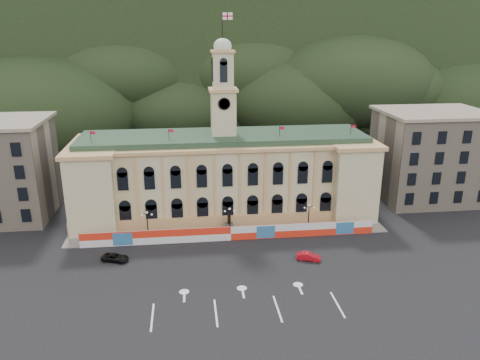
{
  "coord_description": "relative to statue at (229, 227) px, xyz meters",
  "views": [
    {
      "loc": [
        -6.94,
        -57.24,
        34.72
      ],
      "look_at": [
        1.92,
        18.0,
        9.77
      ],
      "focal_mm": 35.0,
      "sensor_mm": 36.0,
      "label": 1
    }
  ],
  "objects": [
    {
      "name": "city_hall",
      "position": [
        0.0,
        9.63,
        6.66
      ],
      "size": [
        56.2,
        17.6,
        37.1
      ],
      "color": "beige",
      "rests_on": "ground"
    },
    {
      "name": "red_sedan",
      "position": [
        11.34,
        -11.54,
        -0.57
      ],
      "size": [
        3.8,
        4.6,
        1.23
      ],
      "primitive_type": "imported",
      "rotation": [
        0.0,
        0.0,
        1.2
      ],
      "color": "#B10C18",
      "rests_on": "ground"
    },
    {
      "name": "pavement",
      "position": [
        0.0,
        -0.25,
        -1.11
      ],
      "size": [
        56.0,
        5.5,
        0.16
      ],
      "primitive_type": "cube",
      "color": "slate",
      "rests_on": "ground"
    },
    {
      "name": "lamp_right",
      "position": [
        14.0,
        -1.0,
        1.89
      ],
      "size": [
        1.96,
        0.44,
        5.15
      ],
      "color": "black",
      "rests_on": "ground"
    },
    {
      "name": "side_building_right",
      "position": [
        43.0,
        12.93,
        8.14
      ],
      "size": [
        21.0,
        17.0,
        18.6
      ],
      "color": "tan",
      "rests_on": "ground"
    },
    {
      "name": "hoarding_fence",
      "position": [
        0.06,
        -2.93,
        0.06
      ],
      "size": [
        50.0,
        0.44,
        2.5
      ],
      "color": "red",
      "rests_on": "ground"
    },
    {
      "name": "statue",
      "position": [
        0.0,
        0.0,
        0.0
      ],
      "size": [
        1.4,
        1.4,
        3.72
      ],
      "color": "#595651",
      "rests_on": "ground"
    },
    {
      "name": "black_suv",
      "position": [
        -18.57,
        -8.3,
        -0.6
      ],
      "size": [
        4.55,
        5.42,
        1.17
      ],
      "primitive_type": "imported",
      "rotation": [
        0.0,
        0.0,
        1.24
      ],
      "color": "black",
      "rests_on": "ground"
    },
    {
      "name": "lamp_left",
      "position": [
        -14.0,
        -1.0,
        1.89
      ],
      "size": [
        1.96,
        0.44,
        5.15
      ],
      "color": "black",
      "rests_on": "ground"
    },
    {
      "name": "ground",
      "position": [
        0.0,
        -18.0,
        -1.19
      ],
      "size": [
        260.0,
        260.0,
        0.0
      ],
      "primitive_type": "plane",
      "color": "black",
      "rests_on": "ground"
    },
    {
      "name": "hill_ridge",
      "position": [
        0.03,
        103.99,
        18.3
      ],
      "size": [
        230.0,
        80.0,
        64.0
      ],
      "color": "black",
      "rests_on": "ground"
    },
    {
      "name": "lane_markings",
      "position": [
        0.0,
        -23.0,
        -1.18
      ],
      "size": [
        26.0,
        10.0,
        0.02
      ],
      "primitive_type": null,
      "color": "white",
      "rests_on": "ground"
    },
    {
      "name": "lamp_center",
      "position": [
        0.0,
        -1.0,
        1.89
      ],
      "size": [
        1.96,
        0.44,
        5.15
      ],
      "color": "black",
      "rests_on": "ground"
    }
  ]
}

